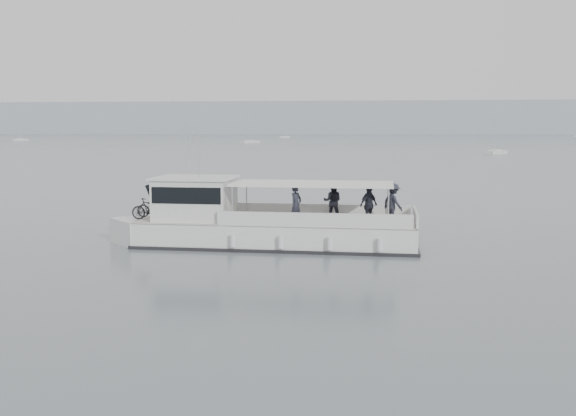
# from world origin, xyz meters

# --- Properties ---
(ground) EXTENTS (1400.00, 1400.00, 0.00)m
(ground) POSITION_xyz_m (0.00, 0.00, 0.00)
(ground) COLOR slate
(ground) RESTS_ON ground
(headland) EXTENTS (1400.00, 90.00, 28.00)m
(headland) POSITION_xyz_m (0.00, 560.00, 14.00)
(headland) COLOR #939EA8
(headland) RESTS_ON ground
(tour_boat) EXTENTS (13.09, 3.73, 5.46)m
(tour_boat) POSITION_xyz_m (-6.86, -1.63, 0.90)
(tour_boat) COLOR silver
(tour_boat) RESTS_ON ground
(moored_fleet) EXTENTS (375.54, 330.43, 10.56)m
(moored_fleet) POSITION_xyz_m (-64.87, 198.38, 0.36)
(moored_fleet) COLOR silver
(moored_fleet) RESTS_ON ground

